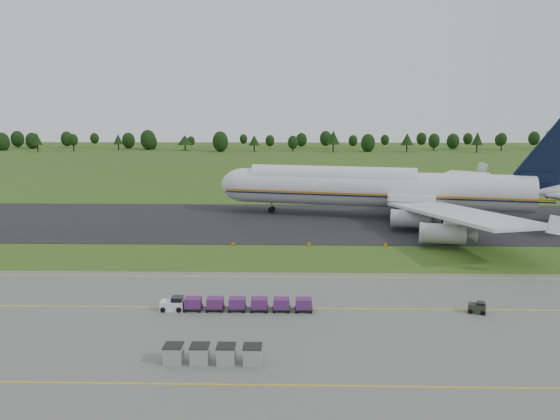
{
  "coord_description": "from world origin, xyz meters",
  "views": [
    {
      "loc": [
        1.09,
        -82.2,
        22.82
      ],
      "look_at": [
        -0.9,
        2.0,
        7.22
      ],
      "focal_mm": 35.0,
      "sensor_mm": 36.0,
      "label": 1
    }
  ],
  "objects_px": {
    "aircraft": "(388,188)",
    "uld_row": "(213,354)",
    "baggage_train": "(234,304)",
    "edge_markers": "(309,245)",
    "utility_cart": "(477,309)"
  },
  "relations": [
    {
      "from": "aircraft",
      "to": "uld_row",
      "type": "distance_m",
      "value": 74.17
    },
    {
      "from": "baggage_train",
      "to": "edge_markers",
      "type": "xyz_separation_m",
      "value": [
        9.42,
        30.45,
        -0.61
      ]
    },
    {
      "from": "baggage_train",
      "to": "edge_markers",
      "type": "relative_size",
      "value": 0.66
    },
    {
      "from": "aircraft",
      "to": "utility_cart",
      "type": "relative_size",
      "value": 36.23
    },
    {
      "from": "edge_markers",
      "to": "utility_cart",
      "type": "bearing_deg",
      "value": -59.22
    },
    {
      "from": "aircraft",
      "to": "uld_row",
      "type": "height_order",
      "value": "aircraft"
    },
    {
      "from": "utility_cart",
      "to": "aircraft",
      "type": "bearing_deg",
      "value": 90.73
    },
    {
      "from": "aircraft",
      "to": "utility_cart",
      "type": "xyz_separation_m",
      "value": [
        0.71,
        -55.62,
        -5.71
      ]
    },
    {
      "from": "aircraft",
      "to": "utility_cart",
      "type": "height_order",
      "value": "aircraft"
    },
    {
      "from": "aircraft",
      "to": "utility_cart",
      "type": "bearing_deg",
      "value": -89.27
    },
    {
      "from": "baggage_train",
      "to": "edge_markers",
      "type": "distance_m",
      "value": 31.89
    },
    {
      "from": "baggage_train",
      "to": "utility_cart",
      "type": "distance_m",
      "value": 27.57
    },
    {
      "from": "baggage_train",
      "to": "uld_row",
      "type": "xyz_separation_m",
      "value": [
        -0.56,
        -13.1,
        0.03
      ]
    },
    {
      "from": "utility_cart",
      "to": "uld_row",
      "type": "distance_m",
      "value": 31.03
    },
    {
      "from": "uld_row",
      "to": "baggage_train",
      "type": "bearing_deg",
      "value": 87.56
    }
  ]
}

